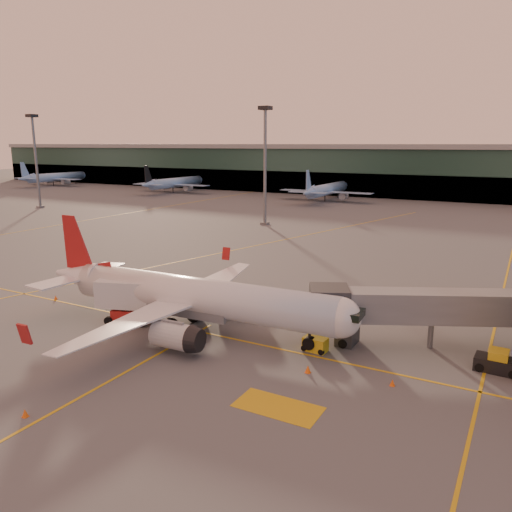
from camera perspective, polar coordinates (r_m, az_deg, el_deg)
The scene contains 15 objects.
ground at distance 48.47m, azimuth -14.92°, elevation -9.18°, with size 600.00×600.00×0.00m, color #4C4F54.
taxi_markings at distance 87.76m, azimuth 1.78°, elevation 1.06°, with size 100.12×173.00×0.01m.
terminal at distance 176.97m, azimuth 18.71°, elevation 9.15°, with size 400.00×20.00×17.60m.
mast_west_far at distance 153.87m, azimuth -23.90°, elevation 10.58°, with size 2.40×2.40×25.60m.
mast_west_near at distance 110.92m, azimuth 1.04°, elevation 11.23°, with size 2.40×2.40×25.60m.
distant_aircraft_row at distance 160.06m, azimuth 9.47°, elevation 6.18°, with size 290.00×34.00×13.00m.
main_airplane at distance 48.57m, azimuth -7.60°, elevation -4.61°, with size 34.19×30.79×10.32m.
jet_bridge at distance 46.96m, azimuth 21.01°, elevation -5.69°, with size 21.46×12.33×5.34m.
catering_truck at distance 52.08m, azimuth -14.56°, elevation -4.71°, with size 6.16×4.19×4.40m.
gpu_cart at distance 44.52m, azimuth 6.78°, elevation -10.00°, with size 2.19×1.41×1.24m.
pushback_tug at distance 44.82m, azimuth 25.91°, elevation -10.93°, with size 3.51×2.01×1.77m.
cone_nose at distance 39.84m, azimuth 15.33°, elevation -13.79°, with size 0.40×0.40×0.51m.
cone_tail at distance 62.74m, azimuth -21.93°, elevation -4.42°, with size 0.39×0.39×0.50m.
cone_wing_right at distance 37.90m, azimuth -24.89°, elevation -15.98°, with size 0.44×0.44×0.56m.
cone_fwd at distance 40.65m, azimuth 5.95°, elevation -12.74°, with size 0.48×0.48×0.62m.
Camera 1 is at (31.72, -32.08, 17.72)m, focal length 35.00 mm.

